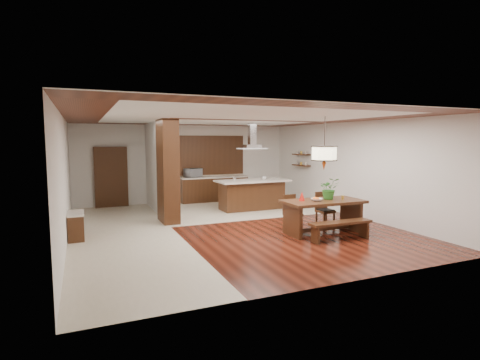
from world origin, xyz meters
name	(u,v)px	position (x,y,z in m)	size (l,w,h in m)	color
room_shell	(230,150)	(0.00, 0.00, 2.06)	(9.00, 9.04, 2.92)	#331009
tile_hallway	(124,236)	(-2.75, 0.00, 0.01)	(2.50, 9.00, 0.01)	beige
tile_kitchen	(237,208)	(1.25, 2.50, 0.01)	(5.50, 4.00, 0.01)	beige
soffit_band	(230,119)	(0.00, 0.00, 2.88)	(8.00, 9.00, 0.02)	#3D190F
partition_pier	(168,171)	(-1.40, 1.20, 1.45)	(0.45, 1.00, 2.90)	black
partition_stub	(154,167)	(-1.40, 3.30, 1.45)	(0.18, 2.40, 2.90)	silver
hallway_console	(76,226)	(-3.81, 0.20, 0.32)	(0.37, 0.88, 0.63)	black
hallway_doorway	(111,177)	(-2.70, 4.40, 1.05)	(1.10, 0.20, 2.10)	black
rear_counter	(214,189)	(1.00, 4.20, 0.48)	(2.60, 0.62, 0.95)	black
kitchen_window	(211,155)	(1.00, 4.46, 1.75)	(2.60, 0.08, 1.50)	#A66631
shelf_lower	(301,165)	(3.87, 2.60, 1.40)	(0.26, 0.90, 0.04)	black
shelf_upper	(301,154)	(3.87, 2.60, 1.80)	(0.26, 0.90, 0.04)	black
dining_table	(323,209)	(1.87, -1.59, 0.61)	(2.02, 1.04, 0.83)	black
dining_bench	(340,231)	(1.86, -2.31, 0.22)	(1.57, 0.34, 0.44)	black
dining_chair_left	(293,212)	(1.39, -0.97, 0.45)	(0.40, 0.40, 0.90)	black
dining_chair_right	(325,209)	(2.39, -0.99, 0.46)	(0.41, 0.41, 0.92)	black
pendant_lantern	(324,143)	(1.87, -1.59, 2.25)	(0.64, 0.64, 1.31)	#FFF6C3
foliage_plant	(329,189)	(2.10, -1.53, 1.11)	(0.49, 0.43, 0.55)	#2B6A23
fruit_bowl	(317,200)	(1.64, -1.65, 0.87)	(0.28, 0.28, 0.07)	beige
napkin_cone	(302,196)	(1.33, -1.47, 0.95)	(0.15, 0.15, 0.23)	#B1140C
gold_ornament	(343,197)	(2.40, -1.68, 0.88)	(0.07, 0.07, 0.10)	gold
kitchen_island	(252,194)	(1.61, 2.05, 0.51)	(2.45, 1.10, 1.00)	black
range_hood	(252,136)	(1.61, 2.06, 2.46)	(0.90, 0.55, 0.87)	silver
island_cup	(264,178)	(2.03, 1.99, 1.06)	(0.13, 0.13, 0.10)	silver
microwave	(193,173)	(0.19, 4.23, 1.12)	(0.60, 0.40, 0.33)	silver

